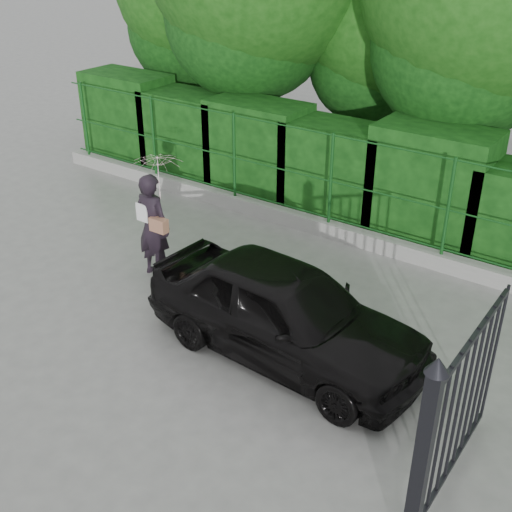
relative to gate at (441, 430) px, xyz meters
The scene contains 7 objects.
ground 4.81m from the gate, behind, with size 80.00×80.00×0.00m, color gray.
kerb 7.04m from the gate, 131.36° to the left, with size 14.00×0.25×0.30m, color #9E9E99.
fence 6.82m from the gate, 129.97° to the left, with size 14.13×0.06×1.80m.
hedge 7.82m from the gate, 127.22° to the left, with size 14.20×1.20×2.23m.
gate is the anchor object (origin of this frame).
woman 6.22m from the gate, 159.61° to the left, with size 0.91×0.86×2.22m.
car 3.20m from the gate, 151.72° to the left, with size 1.70×4.21×1.44m, color black.
Camera 1 is at (5.86, -5.60, 5.63)m, focal length 45.00 mm.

